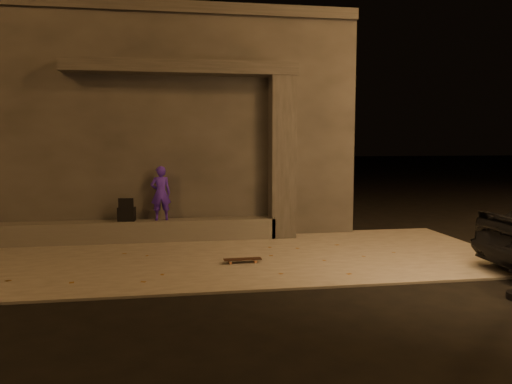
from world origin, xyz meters
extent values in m
plane|color=black|center=(0.00, 0.00, 0.00)|extent=(120.00, 120.00, 0.00)
cube|color=#645E58|center=(0.00, 2.00, 0.02)|extent=(11.00, 4.40, 0.04)
cube|color=#32302D|center=(-1.00, 6.50, 2.60)|extent=(9.00, 5.00, 5.20)
cube|color=#32302D|center=(-1.00, 4.05, 5.10)|extent=(9.00, 0.30, 0.25)
cube|color=#56534E|center=(-1.50, 3.75, 0.27)|extent=(6.00, 0.55, 0.45)
cube|color=#32302D|center=(1.70, 3.75, 1.84)|extent=(0.55, 0.55, 3.60)
cube|color=#32302D|center=(-0.50, 3.80, 3.78)|extent=(5.00, 0.70, 0.28)
imported|color=#3B1BB4|center=(-1.00, 3.75, 1.08)|extent=(0.46, 0.33, 1.18)
cube|color=black|center=(-1.74, 3.75, 0.64)|extent=(0.38, 0.27, 0.30)
cube|color=black|center=(-1.74, 3.75, 0.89)|extent=(0.32, 0.08, 0.21)
cube|color=black|center=(0.48, 1.43, 0.11)|extent=(0.68, 0.20, 0.01)
cylinder|color=#AF6E46|center=(0.70, 1.51, 0.06)|extent=(0.05, 0.03, 0.05)
cylinder|color=#AF6E46|center=(0.70, 1.38, 0.06)|extent=(0.05, 0.03, 0.05)
cylinder|color=#AF6E46|center=(0.25, 1.49, 0.06)|extent=(0.05, 0.03, 0.05)
cylinder|color=#AF6E46|center=(0.25, 1.36, 0.06)|extent=(0.05, 0.03, 0.05)
cube|color=#99999E|center=(0.70, 1.44, 0.09)|extent=(0.05, 0.14, 0.01)
cube|color=#99999E|center=(0.25, 1.43, 0.09)|extent=(0.05, 0.14, 0.01)
camera|label=1|loc=(-0.73, -7.25, 2.23)|focal=35.00mm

